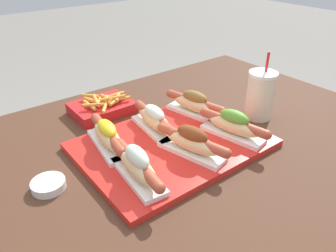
{
  "coord_description": "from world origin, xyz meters",
  "views": [
    {
      "loc": [
        -0.44,
        -0.6,
        1.19
      ],
      "look_at": [
        0.03,
        0.01,
        0.75
      ],
      "focal_mm": 35.0,
      "sensor_mm": 36.0,
      "label": 1
    }
  ],
  "objects_px": {
    "serving_tray": "(172,144)",
    "hot_dog_5": "(195,104)",
    "sauce_bowl": "(48,184)",
    "hot_dog_1": "(192,142)",
    "fries_basket": "(102,107)",
    "hot_dog_2": "(233,125)",
    "hot_dog_3": "(108,136)",
    "hot_dog_4": "(155,120)",
    "hot_dog_0": "(138,165)",
    "drink_cup": "(260,95)"
  },
  "relations": [
    {
      "from": "serving_tray",
      "to": "hot_dog_5",
      "type": "bearing_deg",
      "value": 29.05
    },
    {
      "from": "serving_tray",
      "to": "sauce_bowl",
      "type": "xyz_separation_m",
      "value": [
        -0.33,
        0.04,
        0.0
      ]
    },
    {
      "from": "hot_dog_1",
      "to": "fries_basket",
      "type": "xyz_separation_m",
      "value": [
        -0.06,
        0.37,
        -0.03
      ]
    },
    {
      "from": "hot_dog_1",
      "to": "hot_dog_5",
      "type": "bearing_deg",
      "value": 46.59
    },
    {
      "from": "serving_tray",
      "to": "hot_dog_2",
      "type": "distance_m",
      "value": 0.18
    },
    {
      "from": "hot_dog_3",
      "to": "fries_basket",
      "type": "height_order",
      "value": "hot_dog_3"
    },
    {
      "from": "hot_dog_1",
      "to": "hot_dog_4",
      "type": "distance_m",
      "value": 0.15
    },
    {
      "from": "hot_dog_0",
      "to": "hot_dog_3",
      "type": "xyz_separation_m",
      "value": [
        0.01,
        0.16,
        -0.0
      ]
    },
    {
      "from": "hot_dog_1",
      "to": "hot_dog_0",
      "type": "bearing_deg",
      "value": -179.93
    },
    {
      "from": "serving_tray",
      "to": "hot_dog_4",
      "type": "distance_m",
      "value": 0.09
    },
    {
      "from": "hot_dog_5",
      "to": "drink_cup",
      "type": "bearing_deg",
      "value": -33.97
    },
    {
      "from": "hot_dog_3",
      "to": "hot_dog_4",
      "type": "bearing_deg",
      "value": -1.66
    },
    {
      "from": "hot_dog_2",
      "to": "hot_dog_3",
      "type": "bearing_deg",
      "value": 151.75
    },
    {
      "from": "hot_dog_5",
      "to": "hot_dog_4",
      "type": "bearing_deg",
      "value": -177.49
    },
    {
      "from": "hot_dog_2",
      "to": "hot_dog_4",
      "type": "distance_m",
      "value": 0.22
    },
    {
      "from": "hot_dog_2",
      "to": "drink_cup",
      "type": "xyz_separation_m",
      "value": [
        0.17,
        0.05,
        0.02
      ]
    },
    {
      "from": "hot_dog_0",
      "to": "hot_dog_1",
      "type": "height_order",
      "value": "hot_dog_0"
    },
    {
      "from": "sauce_bowl",
      "to": "hot_dog_2",
      "type": "bearing_deg",
      "value": -13.69
    },
    {
      "from": "hot_dog_1",
      "to": "hot_dog_2",
      "type": "bearing_deg",
      "value": -1.84
    },
    {
      "from": "sauce_bowl",
      "to": "fries_basket",
      "type": "distance_m",
      "value": 0.38
    },
    {
      "from": "hot_dog_4",
      "to": "sauce_bowl",
      "type": "distance_m",
      "value": 0.33
    },
    {
      "from": "hot_dog_3",
      "to": "sauce_bowl",
      "type": "distance_m",
      "value": 0.19
    },
    {
      "from": "fries_basket",
      "to": "hot_dog_4",
      "type": "bearing_deg",
      "value": -76.63
    },
    {
      "from": "serving_tray",
      "to": "hot_dog_4",
      "type": "height_order",
      "value": "hot_dog_4"
    },
    {
      "from": "hot_dog_1",
      "to": "hot_dog_3",
      "type": "relative_size",
      "value": 0.98
    },
    {
      "from": "serving_tray",
      "to": "hot_dog_3",
      "type": "relative_size",
      "value": 2.24
    },
    {
      "from": "serving_tray",
      "to": "hot_dog_2",
      "type": "xyz_separation_m",
      "value": [
        0.15,
        -0.08,
        0.04
      ]
    },
    {
      "from": "sauce_bowl",
      "to": "drink_cup",
      "type": "bearing_deg",
      "value": -5.81
    },
    {
      "from": "drink_cup",
      "to": "fries_basket",
      "type": "xyz_separation_m",
      "value": [
        -0.38,
        0.33,
        -0.06
      ]
    },
    {
      "from": "hot_dog_0",
      "to": "hot_dog_4",
      "type": "height_order",
      "value": "hot_dog_0"
    },
    {
      "from": "hot_dog_3",
      "to": "fries_basket",
      "type": "relative_size",
      "value": 1.15
    },
    {
      "from": "hot_dog_1",
      "to": "sauce_bowl",
      "type": "xyz_separation_m",
      "value": [
        -0.33,
        0.11,
        -0.04
      ]
    },
    {
      "from": "hot_dog_3",
      "to": "hot_dog_2",
      "type": "bearing_deg",
      "value": -28.25
    },
    {
      "from": "hot_dog_4",
      "to": "hot_dog_2",
      "type": "bearing_deg",
      "value": -45.63
    },
    {
      "from": "serving_tray",
      "to": "hot_dog_4",
      "type": "bearing_deg",
      "value": 91.52
    },
    {
      "from": "serving_tray",
      "to": "fries_basket",
      "type": "distance_m",
      "value": 0.3
    },
    {
      "from": "hot_dog_5",
      "to": "sauce_bowl",
      "type": "relative_size",
      "value": 2.79
    },
    {
      "from": "serving_tray",
      "to": "sauce_bowl",
      "type": "distance_m",
      "value": 0.33
    },
    {
      "from": "hot_dog_0",
      "to": "drink_cup",
      "type": "height_order",
      "value": "drink_cup"
    },
    {
      "from": "hot_dog_3",
      "to": "hot_dog_0",
      "type": "bearing_deg",
      "value": -93.49
    },
    {
      "from": "hot_dog_0",
      "to": "hot_dog_2",
      "type": "xyz_separation_m",
      "value": [
        0.31,
        -0.0,
        -0.0
      ]
    },
    {
      "from": "hot_dog_1",
      "to": "hot_dog_4",
      "type": "bearing_deg",
      "value": 92.56
    },
    {
      "from": "hot_dog_2",
      "to": "hot_dog_3",
      "type": "height_order",
      "value": "hot_dog_2"
    },
    {
      "from": "hot_dog_2",
      "to": "hot_dog_5",
      "type": "height_order",
      "value": "hot_dog_2"
    },
    {
      "from": "hot_dog_2",
      "to": "hot_dog_3",
      "type": "distance_m",
      "value": 0.34
    },
    {
      "from": "hot_dog_0",
      "to": "hot_dog_2",
      "type": "distance_m",
      "value": 0.31
    },
    {
      "from": "drink_cup",
      "to": "hot_dog_5",
      "type": "bearing_deg",
      "value": 146.03
    },
    {
      "from": "serving_tray",
      "to": "sauce_bowl",
      "type": "bearing_deg",
      "value": 173.17
    },
    {
      "from": "hot_dog_5",
      "to": "sauce_bowl",
      "type": "distance_m",
      "value": 0.49
    },
    {
      "from": "hot_dog_1",
      "to": "drink_cup",
      "type": "xyz_separation_m",
      "value": [
        0.32,
        0.05,
        0.02
      ]
    }
  ]
}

